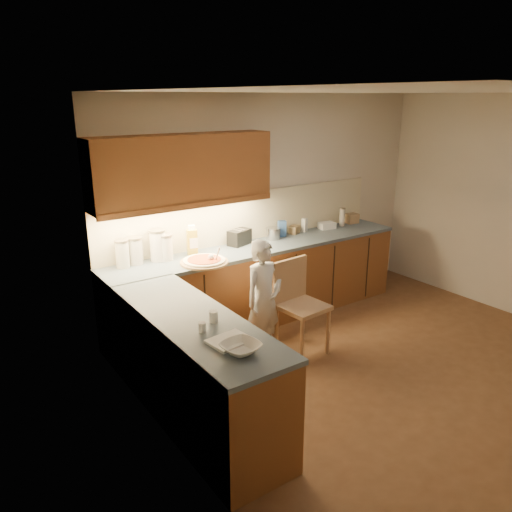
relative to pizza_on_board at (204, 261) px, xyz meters
name	(u,v)px	position (x,y,z in m)	size (l,w,h in m)	color
room	(408,201)	(1.23, -1.51, 0.73)	(4.54, 4.50, 2.62)	brown
l_counter	(244,306)	(0.31, -0.26, -0.48)	(3.77, 2.62, 0.92)	brown
backsplash	(248,216)	(0.86, 0.48, 0.27)	(3.75, 0.02, 0.58)	beige
upper_cabinets	(183,169)	(-0.04, 0.32, 0.91)	(1.95, 0.36, 0.73)	brown
pizza_on_board	(204,261)	(0.00, 0.00, 0.00)	(0.50, 0.50, 0.20)	tan
child	(264,300)	(0.35, -0.55, -0.32)	(0.45, 0.30, 1.24)	silver
wooden_chair	(298,300)	(0.71, -0.66, -0.37)	(0.48, 0.48, 0.98)	tan
mixing_bowl	(241,348)	(-0.72, -1.78, 0.01)	(0.26, 0.26, 0.06)	silver
canister_a	(122,254)	(-0.73, 0.35, 0.12)	(0.14, 0.14, 0.29)	beige
canister_b	(135,250)	(-0.58, 0.39, 0.12)	(0.16, 0.16, 0.28)	beige
canister_c	(158,245)	(-0.35, 0.36, 0.15)	(0.18, 0.18, 0.33)	white
canister_d	(165,247)	(-0.28, 0.33, 0.12)	(0.17, 0.17, 0.28)	white
oil_jug	(192,241)	(0.04, 0.33, 0.13)	(0.13, 0.11, 0.33)	gold
toaster	(239,237)	(0.67, 0.36, 0.07)	(0.31, 0.24, 0.18)	black
steel_pot	(273,233)	(1.13, 0.33, 0.05)	(0.18, 0.18, 0.14)	#A2A2A7
blue_box	(282,229)	(1.29, 0.37, 0.07)	(0.10, 0.07, 0.19)	#355CA0
card_box_a	(294,230)	(1.50, 0.38, 0.03)	(0.14, 0.10, 0.10)	#957850
white_bottle	(304,225)	(1.65, 0.37, 0.06)	(0.06, 0.06, 0.17)	silver
flat_pack	(327,226)	(2.00, 0.33, 0.02)	(0.20, 0.14, 0.08)	silver
tall_jar	(342,217)	(2.26, 0.32, 0.10)	(0.08, 0.08, 0.24)	beige
card_box_b	(352,218)	(2.47, 0.36, 0.04)	(0.17, 0.13, 0.13)	#A27D57
dough_cloth	(230,341)	(-0.70, -1.62, -0.01)	(0.28, 0.22, 0.02)	silver
spice_jar_a	(202,327)	(-0.78, -1.37, 0.01)	(0.05, 0.05, 0.07)	white
spice_jar_b	(213,317)	(-0.63, -1.27, 0.02)	(0.07, 0.07, 0.09)	white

